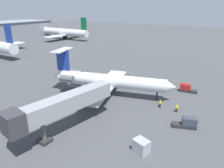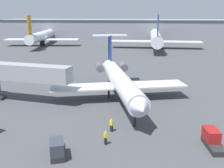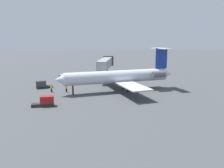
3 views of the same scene
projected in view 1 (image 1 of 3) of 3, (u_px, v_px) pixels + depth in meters
name	position (u px, v px, depth m)	size (l,w,h in m)	color
ground_plane	(104.00, 97.00, 48.21)	(400.00, 400.00, 0.10)	#424447
regional_jet	(107.00, 80.00, 48.30)	(23.16, 29.17, 10.06)	silver
jet_bridge	(59.00, 106.00, 32.56)	(18.89, 6.23, 6.65)	gray
ground_crew_marshaller	(177.00, 108.00, 41.04)	(0.44, 0.48, 1.69)	black
ground_crew_loader	(160.00, 104.00, 42.99)	(0.48, 0.42, 1.69)	black
baggage_tug_lead	(187.00, 123.00, 35.81)	(2.64, 4.24, 1.90)	#262628
baggage_tug_trailing	(187.00, 89.00, 50.90)	(1.85, 4.14, 1.90)	#262628
cargo_container_uld	(141.00, 146.00, 29.73)	(2.26, 2.59, 1.94)	#999EA8
parked_airliner_centre	(65.00, 32.00, 131.13)	(29.76, 35.39, 13.53)	silver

